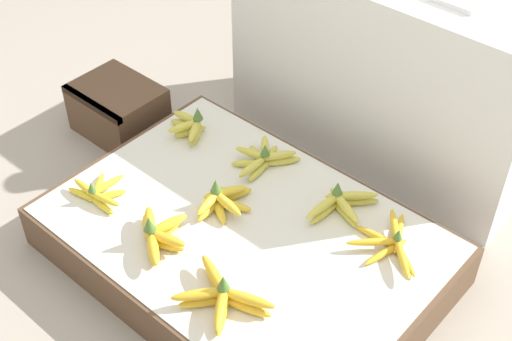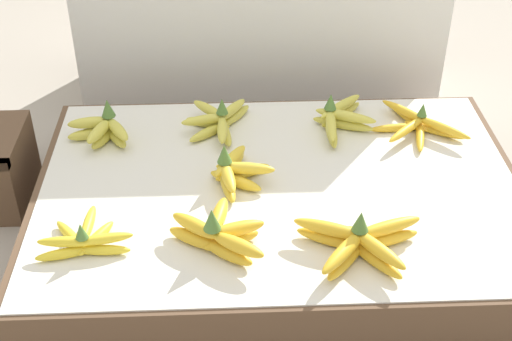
# 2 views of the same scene
# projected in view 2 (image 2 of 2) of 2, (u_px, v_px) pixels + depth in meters

# --- Properties ---
(ground_plane) EXTENTS (10.00, 10.00, 0.00)m
(ground_plane) POSITION_uv_depth(u_px,v_px,m) (279.00, 235.00, 1.81)
(ground_plane) COLOR #A89E8E
(display_platform) EXTENTS (1.18, 0.82, 0.16)m
(display_platform) POSITION_uv_depth(u_px,v_px,m) (279.00, 210.00, 1.76)
(display_platform) COLOR brown
(display_platform) RESTS_ON ground_plane
(banana_bunch_front_left) EXTENTS (0.21, 0.16, 0.08)m
(banana_bunch_front_left) POSITION_uv_depth(u_px,v_px,m) (84.00, 240.00, 1.51)
(banana_bunch_front_left) COLOR yellow
(banana_bunch_front_left) RESTS_ON display_platform
(banana_bunch_front_midleft) EXTENTS (0.22, 0.21, 0.11)m
(banana_bunch_front_midleft) POSITION_uv_depth(u_px,v_px,m) (219.00, 233.00, 1.51)
(banana_bunch_front_midleft) COLOR gold
(banana_bunch_front_midleft) RESTS_ON display_platform
(banana_bunch_front_midright) EXTENTS (0.28, 0.19, 0.11)m
(banana_bunch_front_midright) POSITION_uv_depth(u_px,v_px,m) (359.00, 242.00, 1.49)
(banana_bunch_front_midright) COLOR gold
(banana_bunch_front_midright) RESTS_ON display_platform
(banana_bunch_middle_midleft) EXTENTS (0.16, 0.23, 0.11)m
(banana_bunch_middle_midleft) POSITION_uv_depth(u_px,v_px,m) (234.00, 171.00, 1.71)
(banana_bunch_middle_midleft) COLOR gold
(banana_bunch_middle_midleft) RESTS_ON display_platform
(banana_bunch_back_left) EXTENTS (0.18, 0.14, 0.11)m
(banana_bunch_back_left) POSITION_uv_depth(u_px,v_px,m) (103.00, 129.00, 1.85)
(banana_bunch_back_left) COLOR gold
(banana_bunch_back_left) RESTS_ON display_platform
(banana_bunch_back_midleft) EXTENTS (0.19, 0.23, 0.10)m
(banana_bunch_back_midleft) POSITION_uv_depth(u_px,v_px,m) (218.00, 120.00, 1.90)
(banana_bunch_back_midleft) COLOR gold
(banana_bunch_back_midleft) RESTS_ON display_platform
(banana_bunch_back_midright) EXTENTS (0.17, 0.25, 0.10)m
(banana_bunch_back_midright) POSITION_uv_depth(u_px,v_px,m) (338.00, 118.00, 1.91)
(banana_bunch_back_midright) COLOR gold
(banana_bunch_back_midright) RESTS_ON display_platform
(banana_bunch_back_right) EXTENTS (0.25, 0.25, 0.08)m
(banana_bunch_back_right) POSITION_uv_depth(u_px,v_px,m) (417.00, 125.00, 1.90)
(banana_bunch_back_right) COLOR gold
(banana_bunch_back_right) RESTS_ON display_platform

